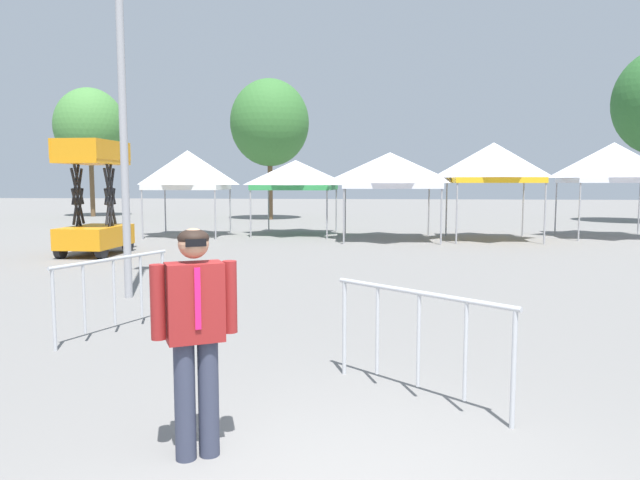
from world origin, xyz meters
TOP-DOWN VIEW (x-y plane):
  - canopy_tent_behind_center at (-7.16, 18.84)m, footprint 3.02×3.02m
  - canopy_tent_behind_left at (-3.05, 19.89)m, footprint 3.25×3.25m
  - canopy_tent_left_of_center at (0.68, 18.14)m, footprint 3.61×3.61m
  - canopy_tent_center at (4.44, 18.49)m, footprint 3.12×3.12m
  - canopy_tent_far_right at (9.19, 19.93)m, footprint 3.54×3.54m
  - scissor_lift at (-7.95, 12.75)m, footprint 1.41×2.30m
  - person_foreground at (-1.10, 0.77)m, footprint 0.59×0.41m
  - light_pole_near_lift at (-4.30, 6.74)m, footprint 0.36×0.36m
  - tree_behind_tents_left at (-17.35, 31.11)m, footprint 4.22×4.22m
  - tree_behind_tents_right at (-5.85, 29.33)m, footprint 4.42×4.42m
  - crowd_barrier_mid_lot at (-3.41, 4.29)m, footprint 0.79×1.98m
  - crowd_barrier_near_person at (0.67, 2.19)m, footprint 1.64×1.39m

SIDE VIEW (x-z plane):
  - crowd_barrier_mid_lot at x=-3.41m, z-range 0.22..1.29m
  - crowd_barrier_near_person at x=0.67m, z-range 0.22..1.29m
  - person_foreground at x=-1.10m, z-range 0.14..1.92m
  - scissor_lift at x=-7.95m, z-range -0.60..2.70m
  - canopy_tent_behind_left at x=-3.05m, z-range 0.90..3.90m
  - canopy_tent_left_of_center at x=0.68m, z-range 0.95..4.15m
  - canopy_tent_behind_center at x=-7.16m, z-range 0.91..4.27m
  - canopy_tent_center at x=4.44m, z-range 1.04..4.60m
  - canopy_tent_far_right at x=9.19m, z-range 1.05..4.67m
  - light_pole_near_lift at x=-4.30m, z-range 0.57..9.49m
  - tree_behind_tents_right at x=-5.85m, z-range 1.50..9.38m
  - tree_behind_tents_left at x=-17.35m, z-range 1.59..9.44m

